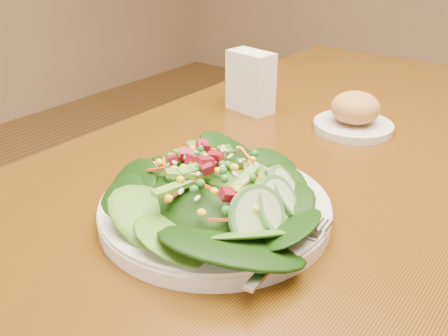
{
  "coord_description": "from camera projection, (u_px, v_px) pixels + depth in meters",
  "views": [
    {
      "loc": [
        0.27,
        -0.75,
        1.11
      ],
      "look_at": [
        -0.08,
        -0.28,
        0.82
      ],
      "focal_mm": 40.0,
      "sensor_mm": 36.0,
      "label": 1
    }
  ],
  "objects": [
    {
      "name": "salad_plate",
      "position": [
        221.0,
        198.0,
        0.65
      ],
      "size": [
        0.31,
        0.31,
        0.09
      ],
      "rotation": [
        0.0,
        0.0,
        -0.1
      ],
      "color": "silver",
      "rests_on": "dining_table"
    },
    {
      "name": "napkin_holder",
      "position": [
        251.0,
        80.0,
        1.02
      ],
      "size": [
        0.1,
        0.07,
        0.12
      ],
      "rotation": [
        0.0,
        0.0,
        -0.16
      ],
      "color": "white",
      "rests_on": "dining_table"
    },
    {
      "name": "dining_table",
      "position": [
        356.0,
        207.0,
        0.89
      ],
      "size": [
        0.9,
        1.4,
        0.75
      ],
      "color": "#69390A",
      "rests_on": "ground_plane"
    },
    {
      "name": "bread_plate",
      "position": [
        354.0,
        115.0,
        0.94
      ],
      "size": [
        0.15,
        0.15,
        0.08
      ],
      "color": "silver",
      "rests_on": "dining_table"
    }
  ]
}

